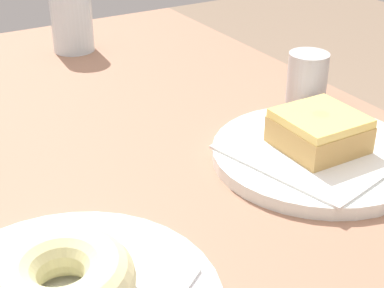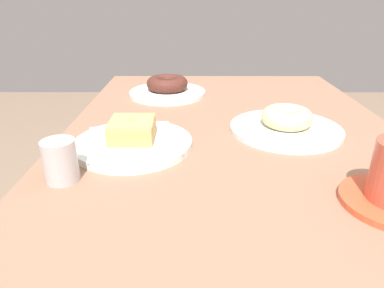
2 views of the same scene
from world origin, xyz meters
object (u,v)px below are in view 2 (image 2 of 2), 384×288
at_px(sugar_jar, 60,161).
at_px(plate_sugar_ring, 285,129).
at_px(plate_glazed_square, 133,144).
at_px(donut_sugar_ring, 287,117).
at_px(donut_glazed_square, 132,130).
at_px(plate_chocolate_ring, 167,93).
at_px(donut_chocolate_ring, 167,83).

bearing_deg(sugar_jar, plate_sugar_ring, -62.72).
distance_m(plate_glazed_square, sugar_jar, 0.16).
bearing_deg(plate_sugar_ring, donut_sugar_ring, -90.00).
relative_size(plate_glazed_square, donut_sugar_ring, 2.11).
distance_m(donut_glazed_square, sugar_jar, 0.16).
relative_size(donut_glazed_square, sugar_jar, 1.21).
relative_size(donut_glazed_square, plate_sugar_ring, 0.35).
relative_size(donut_glazed_square, plate_chocolate_ring, 0.38).
xyz_separation_m(donut_sugar_ring, sugar_jar, (-0.21, 0.40, 0.00)).
relative_size(plate_glazed_square, donut_glazed_square, 2.75).
xyz_separation_m(plate_sugar_ring, donut_sugar_ring, (0.00, -0.00, 0.03)).
distance_m(plate_sugar_ring, sugar_jar, 0.46).
bearing_deg(sugar_jar, donut_sugar_ring, -62.72).
height_order(plate_glazed_square, donut_glazed_square, donut_glazed_square).
bearing_deg(donut_sugar_ring, donut_glazed_square, 104.75).
relative_size(plate_sugar_ring, sugar_jar, 3.47).
distance_m(donut_chocolate_ring, sugar_jar, 0.51).
height_order(plate_chocolate_ring, donut_chocolate_ring, donut_chocolate_ring).
xyz_separation_m(plate_glazed_square, sugar_jar, (-0.13, 0.09, 0.03)).
bearing_deg(donut_chocolate_ring, plate_glazed_square, 173.52).
bearing_deg(plate_sugar_ring, donut_chocolate_ring, 43.97).
bearing_deg(plate_chocolate_ring, plate_glazed_square, 173.52).
distance_m(plate_glazed_square, plate_chocolate_ring, 0.37).
bearing_deg(plate_chocolate_ring, plate_sugar_ring, -136.03).
bearing_deg(donut_glazed_square, plate_sugar_ring, -75.25).
xyz_separation_m(plate_chocolate_ring, donut_chocolate_ring, (0.00, 0.00, 0.03)).
xyz_separation_m(donut_glazed_square, plate_sugar_ring, (0.08, -0.31, -0.03)).
distance_m(plate_glazed_square, donut_sugar_ring, 0.32).
relative_size(donut_sugar_ring, sugar_jar, 1.57).
xyz_separation_m(plate_sugar_ring, sugar_jar, (-0.21, 0.40, 0.03)).
distance_m(donut_sugar_ring, sugar_jar, 0.46).
bearing_deg(plate_sugar_ring, donut_glazed_square, 104.75).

